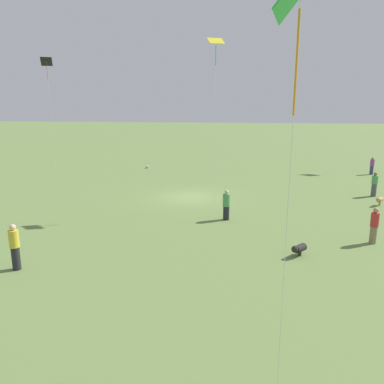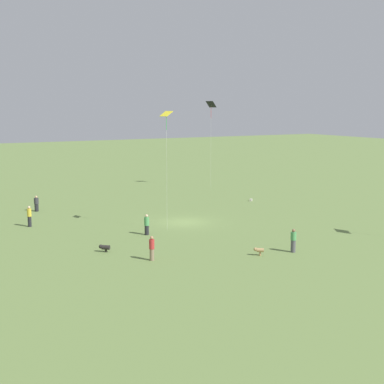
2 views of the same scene
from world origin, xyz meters
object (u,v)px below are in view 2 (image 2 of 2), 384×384
person_3 (293,241)px  person_2 (29,216)px  person_1 (147,225)px  kite_0 (166,118)px  dog_0 (259,250)px  picnic_bag_0 (251,200)px  kite_1 (211,107)px  person_4 (36,204)px  dog_1 (104,247)px  person_0 (152,248)px

person_3 → person_2: bearing=174.2°
person_1 → kite_0: size_ratio=0.17×
kite_0 → dog_0: size_ratio=14.65×
dog_0 → picnic_bag_0: (18.54, -12.39, -0.27)m
person_1 → kite_1: 28.54m
kite_1 → person_3: bearing=-178.4°
person_4 → dog_0: bearing=59.8°
dog_1 → person_1: bearing=-15.2°
kite_0 → dog_0: 14.01m
kite_1 → dog_1: bearing=157.1°
picnic_bag_0 → person_1: bearing=118.2°
dog_0 → kite_0: bearing=49.7°
person_0 → person_4: (21.55, 2.88, -0.09)m
dog_0 → dog_1: size_ratio=0.90×
person_0 → dog_0: 7.61m
person_1 → dog_0: bearing=-173.4°
picnic_bag_0 → person_4: bearing=76.0°
dog_0 → person_4: bearing=61.0°
person_1 → person_3: (-10.03, -7.10, 0.00)m
person_2 → kite_1: kite_1 is taller
kite_1 → person_0: bearing=164.0°
person_0 → person_4: bearing=115.7°
person_3 → dog_0: 2.78m
kite_0 → picnic_bag_0: (8.08, -14.47, -9.36)m
person_3 → kite_1: bearing=114.2°
person_2 → kite_1: bearing=21.4°
kite_1 → dog_1: (-23.23, 22.91, -10.12)m
person_0 → picnic_bag_0: person_0 is taller
person_0 → person_2: bearing=127.0°
kite_0 → dog_0: bearing=36.4°
person_4 → kite_0: (-13.67, -7.94, 8.71)m
person_3 → dog_0: (0.48, 2.70, -0.46)m
dog_0 → dog_1: (6.21, 9.26, -0.05)m
picnic_bag_0 → kite_0: bearing=119.2°
person_1 → person_2: size_ratio=0.93×
person_3 → dog_1: size_ratio=2.26×
person_1 → dog_1: person_1 is taller
kite_0 → person_1: bearing=-43.5°
person_0 → picnic_bag_0: size_ratio=3.84×
person_2 → person_3: person_2 is taller
person_1 → picnic_bag_0: size_ratio=3.84×
person_0 → person_2: (14.73, 5.04, 0.07)m
person_0 → kite_1: bearing=70.4°
person_0 → person_4: 21.74m
person_4 → picnic_bag_0: bearing=113.2°
person_3 → dog_1: bearing=-164.9°
dog_1 → kite_1: bearing=-4.3°
person_2 → picnic_bag_0: size_ratio=4.14×
kite_1 → dog_1: 34.16m
person_0 → person_3: person_3 is taller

